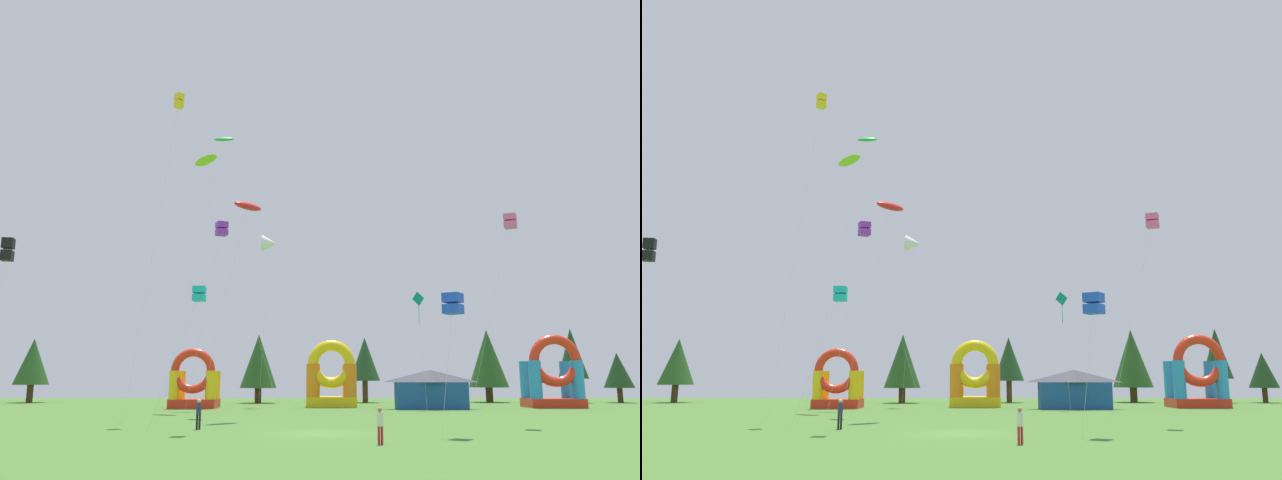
# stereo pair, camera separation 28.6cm
# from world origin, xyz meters

# --- Properties ---
(ground_plane) EXTENTS (120.00, 120.00, 0.00)m
(ground_plane) POSITION_xyz_m (0.00, 0.00, 0.00)
(ground_plane) COLOR #47752D
(kite_yellow_box) EXTENTS (4.43, 5.04, 23.25)m
(kite_yellow_box) POSITION_xyz_m (-10.39, 9.53, 22.60)
(kite_yellow_box) COLOR yellow
(kite_yellow_box) RESTS_ON ground_plane
(kite_green_parafoil) EXTENTS (5.88, 1.72, 27.54)m
(kite_green_parafoil) POSITION_xyz_m (-10.21, 28.68, 26.99)
(kite_green_parafoil) COLOR green
(kite_green_parafoil) RESTS_ON ground_plane
(kite_red_parafoil) EXTENTS (3.78, 5.12, 15.77)m
(kite_red_parafoil) POSITION_xyz_m (-5.40, 11.72, 15.28)
(kite_red_parafoil) COLOR red
(kite_red_parafoil) RESTS_ON ground_plane
(kite_teal_diamond) EXTENTS (0.93, 2.95, 10.41)m
(kite_teal_diamond) POSITION_xyz_m (8.99, 25.07, 9.85)
(kite_teal_diamond) COLOR #0C7F7A
(kite_teal_diamond) RESTS_ON ground_plane
(kite_black_box) EXTENTS (0.81, 3.14, 9.45)m
(kite_black_box) POSITION_xyz_m (-15.00, -4.10, 8.87)
(kite_black_box) COLOR black
(kite_black_box) RESTS_ON ground_plane
(kite_white_delta) EXTENTS (1.77, 5.84, 17.62)m
(kite_white_delta) POSITION_xyz_m (-5.59, 32.08, 16.70)
(kite_white_delta) COLOR white
(kite_white_delta) RESTS_ON ground_plane
(kite_cyan_box) EXTENTS (2.78, 0.69, 7.69)m
(kite_cyan_box) POSITION_xyz_m (-6.49, 0.26, 7.27)
(kite_cyan_box) COLOR #19B7CC
(kite_cyan_box) RESTS_ON ground_plane
(kite_pink_box) EXTENTS (3.57, 1.82, 13.23)m
(kite_pink_box) POSITION_xyz_m (12.38, 6.29, 12.75)
(kite_pink_box) COLOR #EA599E
(kite_pink_box) RESTS_ON ground_plane
(kite_purple_box) EXTENTS (2.72, 1.72, 15.04)m
(kite_purple_box) POSITION_xyz_m (-7.96, 15.68, 14.48)
(kite_purple_box) COLOR purple
(kite_purple_box) RESTS_ON ground_plane
(kite_blue_box) EXTENTS (1.76, 2.38, 7.09)m
(kite_blue_box) POSITION_xyz_m (6.94, -1.34, 6.55)
(kite_blue_box) COLOR blue
(kite_blue_box) RESTS_ON ground_plane
(kite_lime_parafoil) EXTENTS (9.16, 6.20, 23.79)m
(kite_lime_parafoil) POSITION_xyz_m (-11.03, 23.82, 23.08)
(kite_lime_parafoil) COLOR #8CD826
(kite_lime_parafoil) RESTS_ON ground_plane
(person_midfield) EXTENTS (0.35, 0.35, 1.56)m
(person_midfield) POSITION_xyz_m (2.75, -5.56, 0.93)
(person_midfield) COLOR #B21E26
(person_midfield) RESTS_ON ground_plane
(person_far_side) EXTENTS (0.34, 0.34, 1.65)m
(person_far_side) POSITION_xyz_m (-6.72, 2.56, 0.98)
(person_far_side) COLOR black
(person_far_side) RESTS_ON ground_plane
(inflatable_blue_arch) EXTENTS (4.96, 4.72, 6.50)m
(inflatable_blue_arch) POSITION_xyz_m (0.90, 31.52, 2.41)
(inflatable_blue_arch) COLOR yellow
(inflatable_blue_arch) RESTS_ON ground_plane
(inflatable_orange_dome) EXTENTS (5.24, 4.20, 6.96)m
(inflatable_orange_dome) POSITION_xyz_m (22.59, 30.19, 2.67)
(inflatable_orange_dome) COLOR red
(inflatable_orange_dome) RESTS_ON ground_plane
(inflatable_yellow_castle) EXTENTS (4.40, 3.53, 5.57)m
(inflatable_yellow_castle) POSITION_xyz_m (-12.18, 28.13, 2.04)
(inflatable_yellow_castle) COLOR red
(inflatable_yellow_castle) RESTS_ON ground_plane
(festival_tent) EXTENTS (6.42, 3.01, 3.55)m
(festival_tent) POSITION_xyz_m (10.05, 26.74, 1.77)
(festival_tent) COLOR #19478C
(festival_tent) RESTS_ON ground_plane
(tree_row_1) EXTENTS (4.04, 4.04, 7.37)m
(tree_row_1) POSITION_xyz_m (-34.17, 42.27, 4.66)
(tree_row_1) COLOR #4C331E
(tree_row_1) RESTS_ON ground_plane
(tree_row_2) EXTENTS (4.22, 4.22, 7.77)m
(tree_row_2) POSITION_xyz_m (-7.43, 41.05, 4.70)
(tree_row_2) COLOR #4C331E
(tree_row_2) RESTS_ON ground_plane
(tree_row_3) EXTENTS (3.55, 3.55, 7.50)m
(tree_row_3) POSITION_xyz_m (4.91, 42.81, 4.93)
(tree_row_3) COLOR #4C331E
(tree_row_3) RESTS_ON ground_plane
(tree_row_4) EXTENTS (4.66, 4.66, 8.47)m
(tree_row_4) POSITION_xyz_m (19.57, 43.67, 5.07)
(tree_row_4) COLOR #4C331E
(tree_row_4) RESTS_ON ground_plane
(tree_row_5) EXTENTS (3.40, 3.40, 8.52)m
(tree_row_5) POSITION_xyz_m (29.14, 42.44, 5.55)
(tree_row_5) COLOR #4C331E
(tree_row_5) RESTS_ON ground_plane
(tree_row_6) EXTENTS (3.37, 3.37, 5.70)m
(tree_row_6) POSITION_xyz_m (34.50, 42.77, 3.66)
(tree_row_6) COLOR #4C331E
(tree_row_6) RESTS_ON ground_plane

